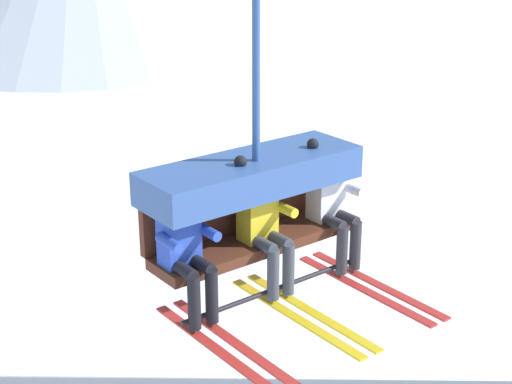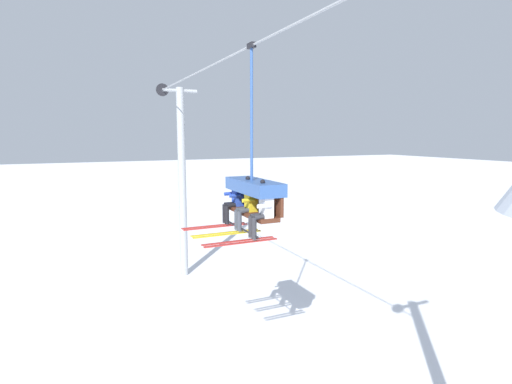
{
  "view_description": "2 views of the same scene",
  "coord_description": "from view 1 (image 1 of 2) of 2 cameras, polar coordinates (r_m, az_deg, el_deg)",
  "views": [
    {
      "loc": [
        -2.23,
        -5.98,
        7.84
      ],
      "look_at": [
        1.91,
        -0.65,
        5.29
      ],
      "focal_mm": 55.0,
      "sensor_mm": 36.0,
      "label": 1
    },
    {
      "loc": [
        10.46,
        -4.7,
        6.72
      ],
      "look_at": [
        2.04,
        -0.8,
        5.41
      ],
      "focal_mm": 28.0,
      "sensor_mm": 36.0,
      "label": 2
    }
  ],
  "objects": [
    {
      "name": "skier_white",
      "position": [
        7.51,
        5.7,
        -0.84
      ],
      "size": [
        0.48,
        1.7,
        1.34
      ],
      "color": "silver"
    },
    {
      "name": "skier_yellow",
      "position": [
        7.0,
        0.69,
        -2.38
      ],
      "size": [
        0.48,
        1.7,
        1.34
      ],
      "color": "yellow"
    },
    {
      "name": "chairlift_chair",
      "position": [
        7.04,
        -0.36,
        0.59
      ],
      "size": [
        2.09,
        0.74,
        4.32
      ],
      "color": "#512819"
    },
    {
      "name": "skier_blue",
      "position": [
        6.56,
        -5.0,
        -4.29
      ],
      "size": [
        0.46,
        1.7,
        1.23
      ],
      "color": "#2847B7"
    }
  ]
}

